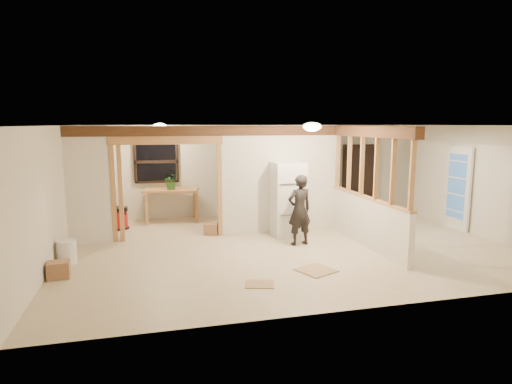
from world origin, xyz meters
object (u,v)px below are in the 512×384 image
object	(u,v)px
woman	(299,210)
bookshelf	(360,178)
refrigerator	(288,199)
shop_vac	(120,218)
work_table	(171,205)

from	to	relation	value
woman	bookshelf	bearing A→B (deg)	-145.61
refrigerator	shop_vac	xyz separation A→B (m)	(-3.78, 1.50, -0.56)
woman	shop_vac	distance (m)	4.45
woman	shop_vac	size ratio (longest dim) A/B	2.71
work_table	bookshelf	size ratio (longest dim) A/B	0.71
refrigerator	bookshelf	bearing A→B (deg)	36.99
refrigerator	woman	size ratio (longest dim) A/B	1.13
woman	bookshelf	world-z (taller)	bookshelf
bookshelf	refrigerator	bearing A→B (deg)	-143.01
shop_vac	bookshelf	distance (m)	6.79
woman	work_table	size ratio (longest dim) A/B	1.09
work_table	bookshelf	world-z (taller)	bookshelf
refrigerator	bookshelf	size ratio (longest dim) A/B	0.87
woman	shop_vac	xyz separation A→B (m)	(-3.77, 2.31, -0.47)
refrigerator	woman	distance (m)	0.82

